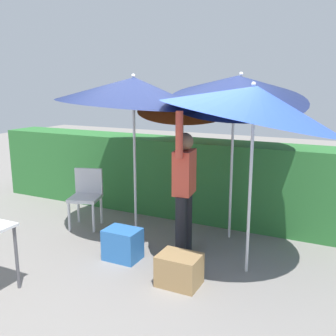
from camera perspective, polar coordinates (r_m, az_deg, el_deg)
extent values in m
plane|color=gray|center=(5.17, -1.50, -12.65)|extent=(24.00, 24.00, 0.00)
cube|color=#2D7033|center=(6.35, 5.24, -1.74)|extent=(8.00, 0.70, 1.29)
cylinder|color=silver|center=(5.47, -4.91, -0.67)|extent=(0.04, 0.04, 1.91)
cone|color=#19234C|center=(5.34, -5.13, 11.31)|extent=(2.10, 2.09, 0.58)
sphere|color=silver|center=(5.36, -5.16, 13.46)|extent=(0.05, 0.05, 0.05)
cylinder|color=silver|center=(5.47, 9.36, -0.46)|extent=(0.04, 0.04, 1.97)
cone|color=#19234C|center=(5.34, 10.24, 11.60)|extent=(1.95, 1.91, 0.92)
sphere|color=silver|center=(5.35, 10.76, 13.51)|extent=(0.05, 0.05, 0.05)
cylinder|color=silver|center=(4.51, 11.98, -4.38)|extent=(0.04, 0.04, 1.81)
cone|color=blue|center=(4.36, 12.52, 9.48)|extent=(2.09, 2.05, 0.88)
sphere|color=silver|center=(4.39, 12.54, 12.03)|extent=(0.05, 0.05, 0.05)
cylinder|color=silver|center=(5.88, 2.11, -0.25)|extent=(0.04, 0.04, 1.80)
cone|color=#EA5919|center=(5.74, 2.46, 9.73)|extent=(1.44, 1.42, 0.64)
sphere|color=silver|center=(5.74, 2.74, 11.12)|extent=(0.05, 0.05, 0.05)
cylinder|color=black|center=(4.91, 1.90, -8.85)|extent=(0.14, 0.14, 0.82)
cylinder|color=black|center=(5.16, 2.80, -7.78)|extent=(0.14, 0.14, 0.82)
cube|color=#E04C38|center=(4.83, 2.43, -0.63)|extent=(0.27, 0.39, 0.56)
sphere|color=#8C6647|center=(4.76, 2.48, 3.95)|extent=(0.22, 0.22, 0.22)
cylinder|color=#E04C38|center=(4.53, 1.68, 4.92)|extent=(0.10, 0.10, 0.56)
cylinder|color=#8C6647|center=(5.05, 3.16, -0.29)|extent=(0.10, 0.10, 0.52)
cylinder|color=silver|center=(6.04, -14.40, -7.01)|extent=(0.04, 0.04, 0.44)
cylinder|color=silver|center=(5.91, -10.97, -7.28)|extent=(0.04, 0.04, 0.44)
cylinder|color=silver|center=(6.38, -13.10, -5.91)|extent=(0.04, 0.04, 0.44)
cylinder|color=silver|center=(6.25, -9.83, -6.13)|extent=(0.04, 0.04, 0.44)
cube|color=silver|center=(6.07, -12.18, -4.38)|extent=(0.55, 0.55, 0.05)
cube|color=silver|center=(6.19, -11.63, -1.86)|extent=(0.43, 0.17, 0.40)
cube|color=#2D6BB7|center=(5.00, -6.72, -11.12)|extent=(0.44, 0.33, 0.40)
cube|color=#9E7A4C|center=(4.40, 1.67, -14.82)|extent=(0.46, 0.35, 0.35)
cylinder|color=#4C4C51|center=(4.56, -21.48, -12.21)|extent=(0.04, 0.04, 0.72)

